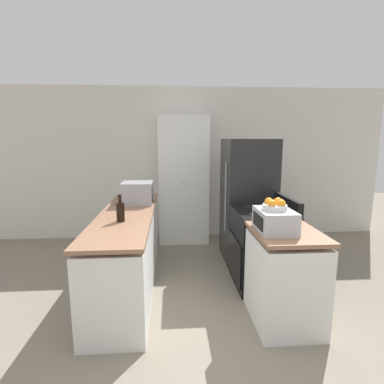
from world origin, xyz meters
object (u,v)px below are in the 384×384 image
toaster_oven (275,221)px  fruit_bowl (275,205)px  pantry_cabinet (183,180)px  stove (262,247)px  refrigerator (247,200)px  microwave (138,192)px  wine_bottle (120,211)px

toaster_oven → fruit_bowl: 0.14m
fruit_bowl → pantry_cabinet: bearing=106.7°
pantry_cabinet → stove: size_ratio=1.98×
refrigerator → microwave: 1.56m
pantry_cabinet → refrigerator: 1.22m
stove → toaster_oven: bearing=-100.1°
stove → fruit_bowl: 1.05m
wine_bottle → fruit_bowl: 1.52m
microwave → wine_bottle: microwave is taller
pantry_cabinet → refrigerator: (0.88, -0.82, -0.18)m
pantry_cabinet → toaster_oven: (0.73, -2.39, -0.05)m
microwave → fruit_bowl: bearing=-44.5°
pantry_cabinet → toaster_oven: 2.50m
refrigerator → toaster_oven: refrigerator is taller
toaster_oven → fruit_bowl: fruit_bowl is taller
microwave → fruit_bowl: fruit_bowl is taller
wine_bottle → toaster_oven: bearing=-16.6°
microwave → wine_bottle: (-0.08, -0.90, -0.04)m
wine_bottle → fruit_bowl: bearing=-16.9°
pantry_cabinet → microwave: (-0.64, -1.06, -0.01)m
pantry_cabinet → refrigerator: bearing=-42.8°
pantry_cabinet → toaster_oven: bearing=-73.1°
stove → toaster_oven: toaster_oven is taller
toaster_oven → stove: bearing=79.9°
pantry_cabinet → fruit_bowl: pantry_cabinet is taller
toaster_oven → fruit_bowl: size_ratio=1.93×
pantry_cabinet → microwave: size_ratio=4.48×
microwave → wine_bottle: 0.91m
wine_bottle → pantry_cabinet: bearing=69.7°
refrigerator → wine_bottle: (-1.61, -1.14, 0.14)m
pantry_cabinet → toaster_oven: size_ratio=5.01×
refrigerator → toaster_oven: 1.58m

